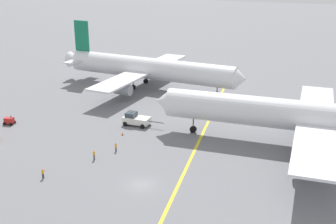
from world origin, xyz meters
TOP-DOWN VIEW (x-y plane):
  - ground_plane at (0.00, 0.00)m, footprint 600.00×600.00m
  - taxiway_stripe at (4.37, 10.00)m, footprint 12.99×119.40m
  - airliner_at_gate_left at (-18.82, 48.22)m, footprint 51.22×42.52m
  - airliner_being_pushed at (21.38, 23.04)m, footprint 54.93×44.82m
  - pushback_tug at (-10.96, 22.36)m, footprint 8.56×3.14m
  - gse_gpu_cart_small at (-35.36, 13.75)m, footprint 2.34×1.93m
  - ground_crew_ramp_agent_by_cones at (-8.97, 9.40)m, footprint 0.36×0.36m
  - ground_crew_wing_walker_right at (-10.90, 5.14)m, footprint 0.36×0.36m
  - ground_crew_marshaller_foreground at (-15.00, -3.41)m, footprint 0.39×0.44m
  - traffic_cone_nose_left at (-11.14, 16.51)m, footprint 0.44×0.44m

SIDE VIEW (x-z plane):
  - ground_plane at x=0.00m, z-range 0.00..0.00m
  - taxiway_stripe at x=4.37m, z-range 0.00..0.01m
  - traffic_cone_nose_left at x=-11.14m, z-range -0.02..0.58m
  - gse_gpu_cart_small at x=-35.36m, z-range -0.16..1.74m
  - ground_crew_ramp_agent_by_cones at x=-8.97m, z-range 0.02..1.58m
  - ground_crew_marshaller_foreground at x=-15.00m, z-range 0.03..1.63m
  - ground_crew_wing_walker_right at x=-10.90m, z-range 0.03..1.73m
  - pushback_tug at x=-10.96m, z-range -0.22..2.68m
  - airliner_at_gate_left at x=-18.82m, z-range -3.00..13.24m
  - airliner_being_pushed at x=21.38m, z-range -2.51..13.77m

